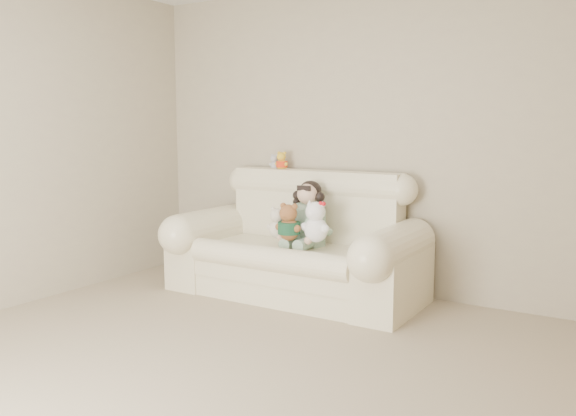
# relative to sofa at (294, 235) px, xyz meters

# --- Properties ---
(floor) EXTENTS (5.00, 5.00, 0.00)m
(floor) POSITION_rel_sofa_xyz_m (0.53, -2.00, -0.52)
(floor) COLOR gray
(floor) RESTS_ON ground
(wall_back) EXTENTS (4.50, 0.00, 4.50)m
(wall_back) POSITION_rel_sofa_xyz_m (0.53, 0.50, 0.78)
(wall_back) COLOR tan
(wall_back) RESTS_ON ground
(sofa) EXTENTS (2.10, 0.95, 1.03)m
(sofa) POSITION_rel_sofa_xyz_m (0.00, 0.00, 0.00)
(sofa) COLOR #F8EBC8
(sofa) RESTS_ON floor
(seated_child) EXTENTS (0.39, 0.45, 0.55)m
(seated_child) POSITION_rel_sofa_xyz_m (0.08, 0.08, 0.18)
(seated_child) COLOR #33774A
(seated_child) RESTS_ON sofa
(brown_teddy) EXTENTS (0.23, 0.18, 0.35)m
(brown_teddy) POSITION_rel_sofa_xyz_m (0.05, -0.16, 0.16)
(brown_teddy) COLOR brown
(brown_teddy) RESTS_ON sofa
(white_cat) EXTENTS (0.26, 0.21, 0.39)m
(white_cat) POSITION_rel_sofa_xyz_m (0.26, -0.10, 0.18)
(white_cat) COLOR white
(white_cat) RESTS_ON sofa
(cream_teddy) EXTENTS (0.23, 0.20, 0.30)m
(cream_teddy) POSITION_rel_sofa_xyz_m (-0.08, -0.12, 0.13)
(cream_teddy) COLOR silver
(cream_teddy) RESTS_ON sofa
(yellow_mini_bear) EXTENTS (0.13, 0.11, 0.20)m
(yellow_mini_bear) POSITION_rel_sofa_xyz_m (-0.35, 0.37, 0.60)
(yellow_mini_bear) COLOR yellow
(yellow_mini_bear) RESTS_ON sofa
(grey_mini_plush) EXTENTS (0.13, 0.11, 0.17)m
(grey_mini_plush) POSITION_rel_sofa_xyz_m (-0.45, 0.39, 0.58)
(grey_mini_plush) COLOR #B4B4BB
(grey_mini_plush) RESTS_ON sofa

